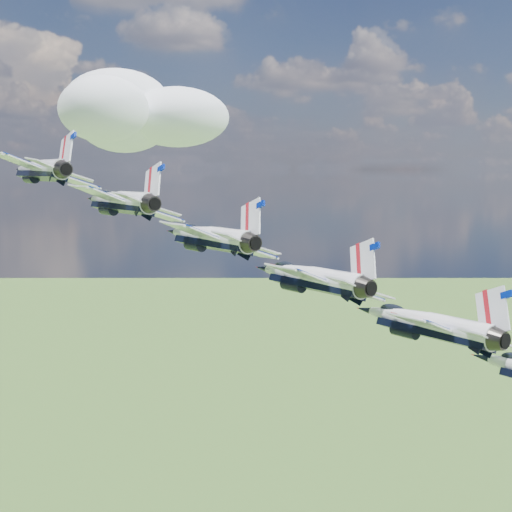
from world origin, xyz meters
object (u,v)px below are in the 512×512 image
object	(u,v)px
jet_3	(308,277)
jet_4	(423,323)
jet_1	(118,201)
jet_2	(207,237)
jet_0	(39,169)

from	to	relation	value
jet_3	jet_4	bearing A→B (deg)	-62.20
jet_1	jet_2	xyz separation A→B (m)	(7.92, -7.25, -3.29)
jet_3	jet_2	bearing A→B (deg)	117.80
jet_1	jet_4	size ratio (longest dim) A/B	1.00
jet_2	jet_4	bearing A→B (deg)	-62.20
jet_0	jet_3	distance (m)	33.70
jet_0	jet_2	distance (m)	22.47
jet_3	jet_1	bearing A→B (deg)	117.80
jet_3	jet_4	size ratio (longest dim) A/B	1.00
jet_1	jet_3	world-z (taller)	jet_1
jet_1	jet_3	distance (m)	22.47
jet_3	jet_4	world-z (taller)	jet_3
jet_1	jet_4	distance (m)	33.70
jet_1	jet_3	xyz separation A→B (m)	(15.85, -14.51, -6.57)
jet_1	jet_4	world-z (taller)	jet_1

